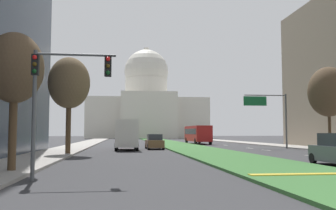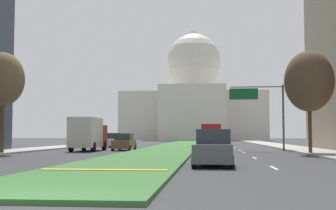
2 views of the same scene
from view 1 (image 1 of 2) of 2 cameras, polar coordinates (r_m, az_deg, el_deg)
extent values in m
plane|color=#333335|center=(65.85, -0.20, -5.93)|extent=(260.00, 260.00, 0.00)
cube|color=#386B33|center=(59.99, 0.47, -6.02)|extent=(5.84, 106.28, 0.14)
cube|color=gold|center=(16.68, 21.25, -9.97)|extent=(5.25, 0.50, 0.04)
cube|color=silver|center=(31.99, 21.49, -7.38)|extent=(0.16, 2.40, 0.01)
cube|color=silver|center=(40.69, 14.99, -6.80)|extent=(0.16, 2.40, 0.01)
cube|color=silver|center=(45.41, 12.60, -6.57)|extent=(0.16, 2.40, 0.01)
cube|color=silver|center=(55.54, 8.90, -6.18)|extent=(0.16, 2.40, 0.01)
cube|color=#9E9991|center=(53.92, -13.48, -6.10)|extent=(4.00, 106.28, 0.15)
cube|color=#9E9991|center=(57.77, 15.05, -5.94)|extent=(4.00, 106.28, 0.15)
cube|color=beige|center=(124.73, -3.41, -2.16)|extent=(38.80, 23.55, 12.96)
cube|color=beige|center=(111.03, -2.97, -1.57)|extent=(17.07, 4.00, 14.26)
cylinder|color=beige|center=(125.50, -3.39, 2.42)|extent=(14.28, 14.28, 7.13)
sphere|color=beige|center=(126.37, -3.38, 5.21)|extent=(14.99, 14.99, 14.99)
cylinder|color=beige|center=(127.66, -3.37, 8.20)|extent=(1.80, 1.80, 3.00)
cylinder|color=#515456|center=(15.48, -20.12, -1.42)|extent=(0.16, 0.16, 5.20)
cube|color=black|center=(15.70, -19.93, 5.89)|extent=(0.28, 0.24, 0.84)
sphere|color=red|center=(15.61, -20.02, 6.99)|extent=(0.18, 0.18, 0.18)
sphere|color=#4C380F|center=(15.56, -20.05, 5.98)|extent=(0.18, 0.18, 0.18)
sphere|color=#0F4219|center=(15.52, -20.07, 4.96)|extent=(0.18, 0.18, 0.18)
cylinder|color=#515456|center=(15.50, -14.06, 7.58)|extent=(3.20, 0.10, 0.10)
cube|color=black|center=(15.31, -9.31, 5.94)|extent=(0.28, 0.24, 0.84)
sphere|color=red|center=(15.23, -9.32, 7.07)|extent=(0.18, 0.18, 0.18)
sphere|color=#4C380F|center=(15.17, -9.33, 6.04)|extent=(0.18, 0.18, 0.18)
sphere|color=#0F4219|center=(15.13, -9.35, 4.99)|extent=(0.18, 0.18, 0.18)
cylinder|color=#515456|center=(45.89, 17.90, -2.38)|extent=(0.20, 0.20, 6.50)
cylinder|color=#515456|center=(45.07, 14.86, 1.47)|extent=(5.10, 0.12, 0.12)
cube|color=#146033|center=(44.50, 13.38, 0.61)|extent=(2.80, 0.08, 1.10)
cylinder|color=#4C3823|center=(18.62, -23.00, -3.45)|extent=(0.37, 0.37, 4.11)
ellipsoid|color=brown|center=(18.87, -22.74, 5.38)|extent=(2.69, 2.69, 3.37)
cylinder|color=#4C3823|center=(31.88, -15.24, -3.05)|extent=(0.42, 0.42, 4.99)
ellipsoid|color=brown|center=(32.15, -15.11, 3.34)|extent=(3.48, 3.48, 4.36)
cylinder|color=#4C3823|center=(39.40, 23.82, -3.27)|extent=(0.29, 0.29, 4.68)
ellipsoid|color=brown|center=(39.60, 23.67, 1.91)|extent=(3.96, 3.96, 4.95)
cylinder|color=black|center=(24.23, 21.61, -7.71)|extent=(0.25, 0.65, 0.64)
cube|color=brown|center=(41.82, -2.14, -6.02)|extent=(1.83, 4.64, 0.81)
cube|color=#282D38|center=(41.62, -2.11, -5.01)|extent=(1.59, 2.24, 0.66)
cylinder|color=black|center=(43.61, -3.44, -6.34)|extent=(0.23, 0.64, 0.64)
cylinder|color=black|center=(43.76, -1.32, -6.34)|extent=(0.23, 0.64, 0.64)
cylinder|color=black|center=(39.91, -3.03, -6.54)|extent=(0.23, 0.64, 0.64)
cylinder|color=black|center=(40.07, -0.72, -6.53)|extent=(0.23, 0.64, 0.64)
cube|color=silver|center=(52.73, -6.93, -5.60)|extent=(1.93, 4.21, 0.86)
cube|color=#282D38|center=(52.55, -6.92, -4.75)|extent=(1.67, 2.03, 0.70)
cylinder|color=black|center=(54.39, -7.82, -5.90)|extent=(0.23, 0.64, 0.64)
cylinder|color=black|center=(54.37, -6.01, -5.92)|extent=(0.23, 0.64, 0.64)
cylinder|color=black|center=(51.11, -7.92, -6.01)|extent=(0.23, 0.64, 0.64)
cylinder|color=black|center=(51.09, -5.99, -6.02)|extent=(0.23, 0.64, 0.64)
cube|color=maroon|center=(41.86, -6.50, -4.86)|extent=(2.30, 2.00, 2.20)
cube|color=silver|center=(38.66, -6.45, -4.40)|extent=(2.30, 4.40, 2.80)
cylinder|color=black|center=(41.89, -7.96, -6.22)|extent=(0.30, 0.90, 0.90)
cylinder|color=black|center=(41.90, -5.07, -6.24)|extent=(0.30, 0.90, 0.90)
cylinder|color=black|center=(37.59, -8.06, -6.44)|extent=(0.30, 0.90, 0.90)
cylinder|color=black|center=(37.61, -4.84, -6.47)|extent=(0.30, 0.90, 0.90)
cube|color=#B21E1E|center=(61.34, 4.60, -4.45)|extent=(2.50, 11.00, 2.50)
cube|color=#232833|center=(61.34, 4.59, -4.12)|extent=(2.52, 10.12, 0.90)
cylinder|color=black|center=(57.41, 6.60, -5.64)|extent=(0.32, 1.00, 1.00)
cylinder|color=black|center=(56.91, 4.34, -5.67)|extent=(0.32, 1.00, 1.00)
cylinder|color=black|center=(65.41, 4.90, -5.49)|extent=(0.32, 1.00, 1.00)
cylinder|color=black|center=(64.97, 2.91, -5.51)|extent=(0.32, 1.00, 1.00)
camera|label=2|loc=(12.64, 99.80, -0.67)|focal=48.63mm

